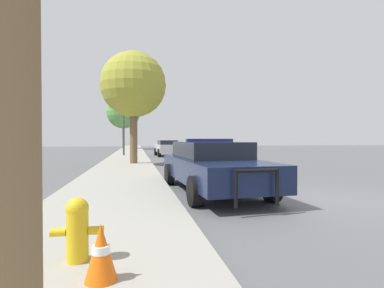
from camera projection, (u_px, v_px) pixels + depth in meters
The scene contains 10 objects.
ground_plane at pixel (322, 199), 7.46m from camera, with size 110.00×110.00×0.00m, color #565659.
sidewalk_left at pixel (111, 205), 6.51m from camera, with size 3.00×110.00×0.13m.
police_car at pixel (212, 165), 8.50m from camera, with size 2.36×5.52×1.51m.
fire_hydrant at pixel (77, 227), 3.36m from camera, with size 0.57×0.25×0.72m.
traffic_light at pixel (138, 108), 25.30m from camera, with size 3.31×0.35×5.72m.
car_background_midblock at pixel (167, 147), 26.08m from camera, with size 2.05×4.43×1.38m.
car_background_oncoming at pixel (200, 145), 33.44m from camera, with size 2.22×4.55×1.45m.
tree_sidewalk_far at pixel (123, 112), 42.76m from camera, with size 4.78×4.78×7.64m.
tree_sidewalk_near at pixel (133, 85), 16.82m from camera, with size 3.67×3.67×6.27m.
traffic_cone at pixel (101, 252), 2.90m from camera, with size 0.32×0.32×0.56m.
Camera 1 is at (-4.57, -6.70, 1.51)m, focal length 28.00 mm.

